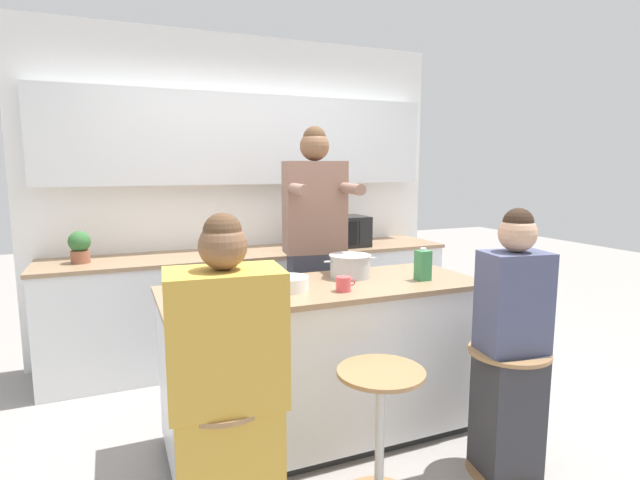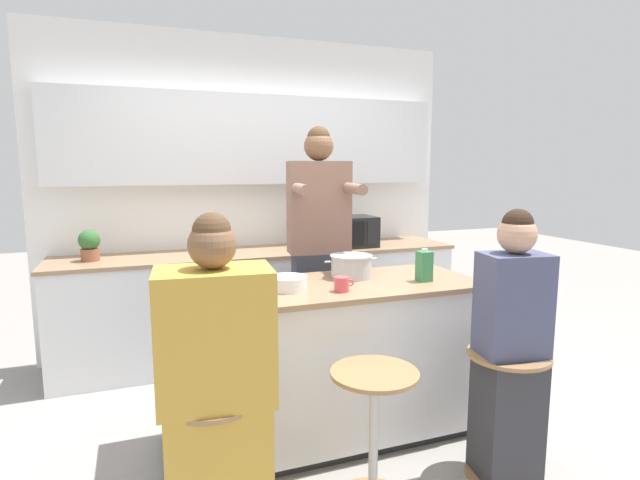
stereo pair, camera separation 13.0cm
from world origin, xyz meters
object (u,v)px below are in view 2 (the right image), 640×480
coffee_cup_far (228,296)px  potted_plant (89,244)px  bar_stool_leftmost (214,459)px  person_seated_near (510,357)px  person_cooking (319,261)px  juice_carton (424,266)px  kitchen_island (324,361)px  fruit_bowl (288,283)px  person_wrapped_blanket (217,400)px  microwave (343,232)px  coffee_cup_near (342,284)px  bar_stool_rightmost (506,405)px  cooking_pot (351,266)px  banana_bunch (280,278)px  bar_stool_center (374,428)px

coffee_cup_far → potted_plant: bearing=113.9°
bar_stool_leftmost → person_seated_near: person_seated_near is taller
bar_stool_leftmost → person_cooking: 1.69m
juice_carton → kitchen_island: bearing=169.0°
person_cooking → fruit_bowl: (-0.43, -0.69, 0.03)m
person_wrapped_blanket → juice_carton: 1.47m
person_seated_near → microwave: bearing=100.5°
person_wrapped_blanket → coffee_cup_near: person_wrapped_blanket is taller
person_cooking → bar_stool_rightmost: bearing=-60.4°
person_wrapped_blanket → juice_carton: size_ratio=7.35×
coffee_cup_far → potted_plant: potted_plant is taller
person_wrapped_blanket → coffee_cup_near: (0.76, 0.52, 0.30)m
cooking_pot → fruit_bowl: size_ratio=1.61×
coffee_cup_far → banana_bunch: size_ratio=0.78×
person_wrapped_blanket → coffee_cup_near: size_ratio=12.61×
coffee_cup_far → bar_stool_rightmost: bearing=-18.8°
bar_stool_rightmost → potted_plant: size_ratio=2.84×
juice_carton → potted_plant: 2.45m
potted_plant → coffee_cup_near: bearing=-49.6°
cooking_pot → person_seated_near: bearing=-57.9°
kitchen_island → person_seated_near: (0.74, -0.69, 0.18)m
coffee_cup_near → juice_carton: juice_carton is taller
coffee_cup_near → fruit_bowl: bearing=152.4°
person_cooking → potted_plant: bearing=161.2°
person_cooking → person_seated_near: bearing=-60.5°
coffee_cup_near → coffee_cup_far: coffee_cup_far is taller
banana_bunch → bar_stool_center: bearing=-75.8°
person_cooking → juice_carton: bearing=-55.7°
bar_stool_center → bar_stool_rightmost: same height
bar_stool_leftmost → person_seated_near: bearing=-1.8°
bar_stool_rightmost → cooking_pot: (-0.51, 0.81, 0.61)m
microwave → banana_bunch: bearing=-127.4°
kitchen_island → bar_stool_center: (0.00, -0.65, -0.08)m
coffee_cup_near → person_wrapped_blanket: bearing=-145.7°
bar_stool_leftmost → microwave: 2.57m
person_cooking → coffee_cup_far: bearing=-124.2°
coffee_cup_near → person_seated_near: bearing=-36.4°
kitchen_island → cooking_pot: 0.59m
bar_stool_leftmost → juice_carton: 1.56m
person_wrapped_blanket → microwave: 2.54m
bar_stool_leftmost → banana_bunch: size_ratio=4.91×
person_cooking → potted_plant: person_cooking is taller
bar_stool_leftmost → fruit_bowl: bearing=50.1°
bar_stool_center → person_seated_near: person_seated_near is taller
person_wrapped_blanket → fruit_bowl: person_wrapped_blanket is taller
microwave → bar_stool_leftmost: bearing=-125.4°
bar_stool_rightmost → microwave: bearing=90.9°
bar_stool_leftmost → juice_carton: bearing=21.9°
fruit_bowl → juice_carton: size_ratio=1.10×
fruit_bowl → coffee_cup_near: size_ratio=1.89×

